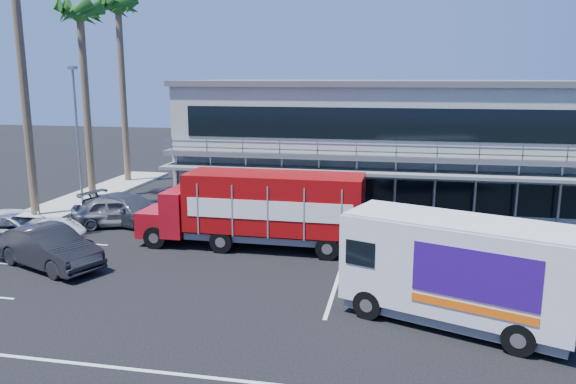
# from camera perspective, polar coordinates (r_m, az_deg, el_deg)

# --- Properties ---
(ground) EXTENTS (120.00, 120.00, 0.00)m
(ground) POSITION_cam_1_polar(r_m,az_deg,el_deg) (20.29, -1.19, -10.12)
(ground) COLOR black
(ground) RESTS_ON ground
(building) EXTENTS (22.40, 12.00, 7.30)m
(building) POSITION_cam_1_polar(r_m,az_deg,el_deg) (33.57, 9.39, 4.89)
(building) COLOR gray
(building) RESTS_ON ground
(curb_strip) EXTENTS (3.00, 32.00, 0.16)m
(curb_strip) POSITION_cam_1_polar(r_m,az_deg,el_deg) (31.86, -26.00, -3.06)
(curb_strip) COLOR #A5A399
(curb_strip) RESTS_ON ground
(palm_e) EXTENTS (2.80, 2.80, 12.25)m
(palm_e) POSITION_cam_1_polar(r_m,az_deg,el_deg) (36.71, -20.34, 15.74)
(palm_e) COLOR brown
(palm_e) RESTS_ON ground
(palm_f) EXTENTS (2.80, 2.80, 13.25)m
(palm_f) POSITION_cam_1_polar(r_m,az_deg,el_deg) (41.77, -16.84, 16.62)
(palm_f) COLOR brown
(palm_f) RESTS_ON ground
(light_pole_far) EXTENTS (0.50, 0.25, 8.09)m
(light_pole_far) POSITION_cam_1_polar(r_m,az_deg,el_deg) (34.75, -20.64, 5.94)
(light_pole_far) COLOR gray
(light_pole_far) RESTS_ON ground
(red_truck) EXTENTS (10.09, 2.55, 3.39)m
(red_truck) POSITION_cam_1_polar(r_m,az_deg,el_deg) (24.81, -2.95, -1.56)
(red_truck) COLOR #9F0C15
(red_truck) RESTS_ON ground
(white_van) EXTENTS (7.24, 4.63, 3.35)m
(white_van) POSITION_cam_1_polar(r_m,az_deg,el_deg) (17.95, 16.80, -7.56)
(white_van) COLOR silver
(white_van) RESTS_ON ground
(parked_car_b) EXTENTS (5.27, 3.54, 1.64)m
(parked_car_b) POSITION_cam_1_polar(r_m,az_deg,el_deg) (24.48, -23.11, -5.20)
(parked_car_b) COLOR black
(parked_car_b) RESTS_ON ground
(parked_car_c) EXTENTS (6.24, 3.45, 1.65)m
(parked_car_c) POSITION_cam_1_polar(r_m,az_deg,el_deg) (27.81, -25.85, -3.47)
(parked_car_c) COLOR white
(parked_car_c) RESTS_ON ground
(parked_car_d) EXTENTS (5.78, 3.60, 1.56)m
(parked_car_d) POSITION_cam_1_polar(r_m,az_deg,el_deg) (30.10, -15.90, -1.74)
(parked_car_d) COLOR #313741
(parked_car_d) RESTS_ON ground
(parked_car_e) EXTENTS (4.87, 3.28, 1.54)m
(parked_car_e) POSITION_cam_1_polar(r_m,az_deg,el_deg) (29.93, -16.88, -1.89)
(parked_car_e) COLOR slate
(parked_car_e) RESTS_ON ground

